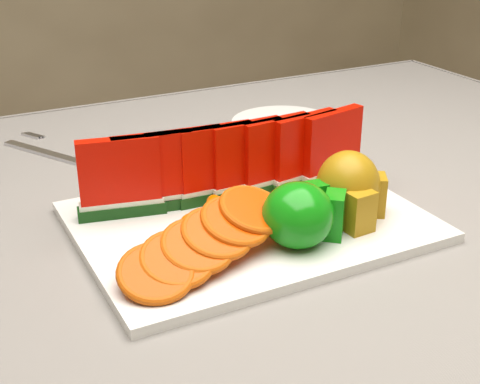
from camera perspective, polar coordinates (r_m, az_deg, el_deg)
The scene contains 11 objects.
table at distance 0.89m, azimuth -2.20°, elevation -7.57°, with size 1.40×0.90×0.75m.
tablecloth at distance 0.86m, azimuth -2.27°, elevation -4.05°, with size 1.53×1.03×0.20m.
platter at distance 0.80m, azimuth 0.77°, elevation -2.54°, with size 0.40×0.30×0.01m.
apple_cluster at distance 0.74m, azimuth 5.34°, elevation -1.90°, with size 0.12×0.11×0.07m.
pear_cluster at distance 0.80m, azimuth 9.40°, elevation 0.37°, with size 0.10×0.10×0.08m.
side_plate at distance 1.15m, azimuth 3.80°, elevation 5.82°, with size 0.23×0.23×0.01m.
fork at distance 1.07m, azimuth -16.40°, elevation 3.38°, with size 0.10×0.19×0.00m.
watermelon_row at distance 0.83m, azimuth -0.70°, elevation 2.45°, with size 0.39×0.07×0.10m.
orange_fan_front at distance 0.69m, azimuth -2.79°, elevation -4.05°, with size 0.23×0.14×0.06m.
orange_fan_back at distance 0.89m, azimuth -4.34°, elevation 2.04°, with size 0.28×0.09×0.04m.
tangerine_segments at distance 0.80m, azimuth 2.77°, elevation -1.06°, with size 0.25×0.08×0.03m.
Camera 1 is at (-0.32, -0.69, 1.13)m, focal length 50.00 mm.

